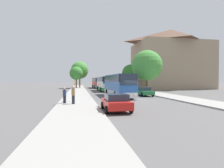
# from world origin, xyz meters

# --- Properties ---
(ground_plane) EXTENTS (300.00, 300.00, 0.00)m
(ground_plane) POSITION_xyz_m (0.00, 0.00, 0.00)
(ground_plane) COLOR #565454
(ground_plane) RESTS_ON ground
(sidewalk_left) EXTENTS (4.00, 120.00, 0.15)m
(sidewalk_left) POSITION_xyz_m (-7.00, 0.00, 0.07)
(sidewalk_left) COLOR gray
(sidewalk_left) RESTS_ON ground_plane
(sidewalk_right) EXTENTS (4.00, 120.00, 0.15)m
(sidewalk_right) POSITION_xyz_m (7.00, 0.00, 0.07)
(sidewalk_right) COLOR gray
(sidewalk_right) RESTS_ON ground_plane
(building_right_background) EXTENTS (20.79, 13.84, 17.68)m
(building_right_background) POSITION_xyz_m (20.43, 26.57, 8.84)
(building_right_background) COLOR gray
(building_right_background) RESTS_ON ground_plane
(bus_front) EXTENTS (2.88, 11.12, 3.38)m
(bus_front) POSITION_xyz_m (-0.76, 4.75, 1.81)
(bus_front) COLOR silver
(bus_front) RESTS_ON ground_plane
(bus_middle) EXTENTS (2.92, 11.29, 3.33)m
(bus_middle) POSITION_xyz_m (-0.77, 18.86, 1.78)
(bus_middle) COLOR #238942
(bus_middle) RESTS_ON ground_plane
(bus_rear) EXTENTS (2.97, 11.14, 3.26)m
(bus_rear) POSITION_xyz_m (-0.79, 34.49, 1.74)
(bus_rear) COLOR gray
(bus_rear) RESTS_ON ground_plane
(parked_car_left_curb) EXTENTS (2.12, 4.01, 1.44)m
(parked_car_left_curb) POSITION_xyz_m (-3.79, -7.54, 0.75)
(parked_car_left_curb) COLOR red
(parked_car_left_curb) RESTS_ON ground_plane
(parked_car_right_near) EXTENTS (2.07, 4.53, 1.44)m
(parked_car_right_near) POSITION_xyz_m (3.64, 5.12, 0.75)
(parked_car_right_near) COLOR #236B38
(parked_car_right_near) RESTS_ON ground_plane
(parked_car_right_far) EXTENTS (2.11, 4.34, 1.42)m
(parked_car_right_far) POSITION_xyz_m (3.78, 22.19, 0.74)
(parked_car_right_far) COLOR #233D9E
(parked_car_right_far) RESTS_ON ground_plane
(bus_stop_sign) EXTENTS (0.08, 0.45, 2.48)m
(bus_stop_sign) POSITION_xyz_m (-7.29, -1.36, 1.69)
(bus_stop_sign) COLOR gray
(bus_stop_sign) RESTS_ON sidewalk_left
(pedestrian_waiting_near) EXTENTS (0.36, 0.36, 1.62)m
(pedestrian_waiting_near) POSITION_xyz_m (-8.25, -2.98, 0.96)
(pedestrian_waiting_near) COLOR #23232D
(pedestrian_waiting_near) RESTS_ON sidewalk_left
(pedestrian_waiting_far) EXTENTS (0.36, 0.36, 1.81)m
(pedestrian_waiting_far) POSITION_xyz_m (-7.35, -3.59, 1.07)
(pedestrian_waiting_far) COLOR #23232D
(pedestrian_waiting_far) RESTS_ON sidewalk_left
(tree_left_near) EXTENTS (5.53, 5.53, 8.33)m
(tree_left_near) POSITION_xyz_m (-6.44, 35.28, 5.71)
(tree_left_near) COLOR brown
(tree_left_near) RESTS_ON sidewalk_left
(tree_left_far) EXTENTS (4.02, 4.02, 6.50)m
(tree_left_far) POSITION_xyz_m (-7.49, 32.32, 4.62)
(tree_left_far) COLOR #513D23
(tree_left_far) RESTS_ON sidewalk_left
(tree_right_near) EXTENTS (5.97, 5.97, 8.27)m
(tree_right_near) POSITION_xyz_m (6.39, 10.76, 5.43)
(tree_right_near) COLOR #513D23
(tree_right_near) RESTS_ON sidewalk_right
(tree_right_mid) EXTENTS (4.56, 4.56, 6.60)m
(tree_right_mid) POSITION_xyz_m (6.93, 23.54, 4.46)
(tree_right_mid) COLOR brown
(tree_right_mid) RESTS_ON sidewalk_right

